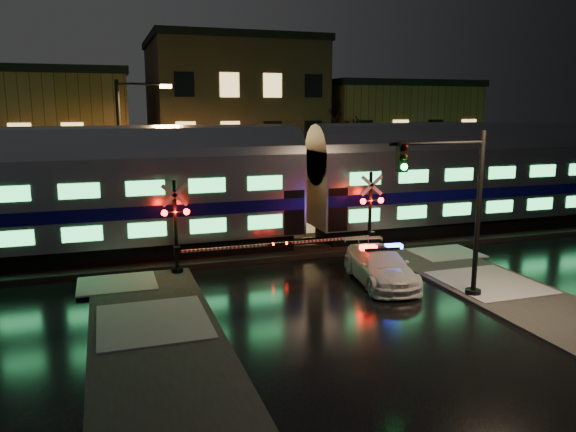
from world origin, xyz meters
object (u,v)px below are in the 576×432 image
at_px(police_car, 380,266).
at_px(crossing_signal_right, 364,223).
at_px(streetlight, 126,151).
at_px(crossing_signal_left, 185,236).
at_px(traffic_light, 456,213).

relative_size(police_car, crossing_signal_right, 0.90).
bearing_deg(police_car, streetlight, 139.24).
xyz_separation_m(police_car, streetlight, (-9.13, 10.32, 4.06)).
xyz_separation_m(crossing_signal_right, crossing_signal_left, (-8.21, -0.00, -0.01)).
distance_m(crossing_signal_left, streetlight, 7.63).
bearing_deg(crossing_signal_left, crossing_signal_right, 0.00).
bearing_deg(crossing_signal_right, police_car, -105.18).
height_order(police_car, streetlight, streetlight).
bearing_deg(police_car, traffic_light, -53.00).
bearing_deg(police_car, crossing_signal_right, 82.58).
distance_m(crossing_signal_right, streetlight, 12.52).
height_order(crossing_signal_right, crossing_signal_left, crossing_signal_right).
relative_size(police_car, traffic_light, 0.83).
relative_size(crossing_signal_right, crossing_signal_left, 1.00).
xyz_separation_m(police_car, traffic_light, (1.50, -2.68, 2.56)).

